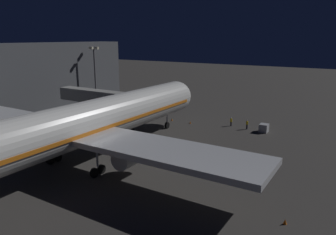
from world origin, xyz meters
TOP-DOWN VIEW (x-y plane):
  - ground_plane at (0.00, 0.00)m, footprint 320.00×320.00m
  - airliner_at_gate at (-0.00, 12.74)m, footprint 51.57×58.25m
  - jet_bridge at (10.88, -4.33)m, footprint 20.02×3.40m
  - apron_floodlight_mast at (25.50, -16.78)m, footprint 2.90×0.50m
  - baggage_container_near_belt at (-16.76, -17.02)m, footprint 1.52×1.73m
  - ground_crew_near_nose_gear at (-13.48, -17.10)m, footprint 0.40×0.40m
  - ground_crew_under_port_wing at (-10.00, -17.75)m, footprint 0.40×0.40m
  - traffic_cone_nose_port at (-2.20, -15.07)m, footprint 0.36×0.36m
  - traffic_cone_nose_starboard at (2.20, -15.07)m, footprint 0.36×0.36m
  - traffic_cone_wingtip_svc_side at (-27.29, 13.02)m, footprint 0.36×0.36m

SIDE VIEW (x-z plane):
  - ground_plane at x=0.00m, z-range 0.00..0.00m
  - traffic_cone_nose_port at x=-2.20m, z-range 0.00..0.55m
  - traffic_cone_nose_starboard at x=2.20m, z-range 0.00..0.55m
  - traffic_cone_wingtip_svc_side at x=-27.29m, z-range 0.00..0.55m
  - baggage_container_near_belt at x=-16.76m, z-range 0.00..1.51m
  - ground_crew_under_port_wing at x=-10.00m, z-range 0.09..1.85m
  - ground_crew_near_nose_gear at x=-13.48m, z-range 0.10..1.93m
  - airliner_at_gate at x=0.00m, z-range -3.50..14.94m
  - jet_bridge at x=10.88m, z-range 2.14..9.50m
  - apron_floodlight_mast at x=25.50m, z-range 1.39..16.42m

